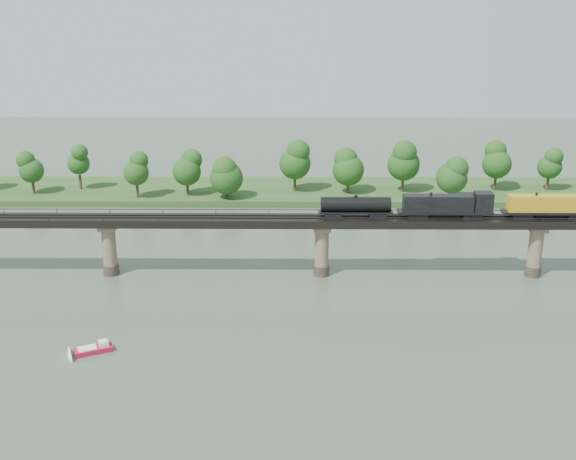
{
  "coord_description": "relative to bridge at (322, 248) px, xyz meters",
  "views": [
    {
      "loc": [
        -5.19,
        -96.9,
        52.51
      ],
      "look_at": [
        -6.34,
        30.0,
        9.0
      ],
      "focal_mm": 45.0,
      "sensor_mm": 36.0,
      "label": 1
    }
  ],
  "objects": [
    {
      "name": "motorboat",
      "position": [
        -35.2,
        -30.69,
        -4.92
      ],
      "size": [
        5.98,
        4.22,
        1.58
      ],
      "rotation": [
        0.0,
        0.0,
        0.43
      ],
      "color": "#B01433",
      "rests_on": "ground"
    },
    {
      "name": "bridge_superstructure",
      "position": [
        0.0,
        0.0,
        6.33
      ],
      "size": [
        220.0,
        4.9,
        0.75
      ],
      "color": "black",
      "rests_on": "bridge"
    },
    {
      "name": "freight_train",
      "position": [
        35.55,
        -0.0,
        8.36
      ],
      "size": [
        70.5,
        2.75,
        4.85
      ],
      "color": "black",
      "rests_on": "bridge"
    },
    {
      "name": "bridge",
      "position": [
        0.0,
        0.0,
        0.0
      ],
      "size": [
        236.0,
        30.0,
        11.5
      ],
      "color": "#473A2D",
      "rests_on": "ground"
    },
    {
      "name": "far_treeline",
      "position": [
        -8.21,
        50.52,
        3.37
      ],
      "size": [
        289.06,
        17.54,
        13.6
      ],
      "color": "#382619",
      "rests_on": "far_bank"
    },
    {
      "name": "far_bank",
      "position": [
        0.0,
        55.0,
        -4.66
      ],
      "size": [
        300.0,
        24.0,
        1.6
      ],
      "primitive_type": "cube",
      "color": "#27491D",
      "rests_on": "ground"
    },
    {
      "name": "ground",
      "position": [
        0.0,
        -30.0,
        -5.46
      ],
      "size": [
        400.0,
        400.0,
        0.0
      ],
      "primitive_type": "plane",
      "color": "#3B4A3A",
      "rests_on": "ground"
    }
  ]
}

